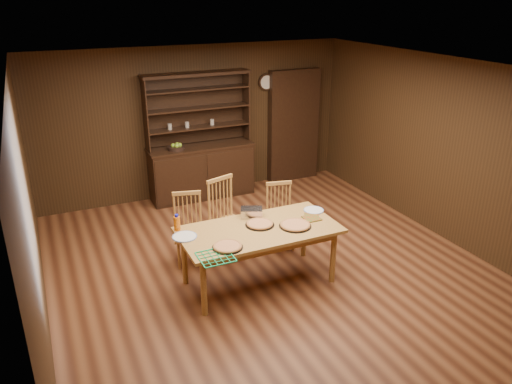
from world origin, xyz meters
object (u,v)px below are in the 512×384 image
china_hutch (201,164)px  chair_left (188,226)px  dining_table (259,234)px  chair_center (225,214)px  chair_right (280,213)px  juice_bottle (177,223)px

china_hutch → chair_left: 2.29m
dining_table → chair_center: bearing=95.8°
china_hutch → dining_table: size_ratio=1.13×
china_hutch → chair_right: china_hutch is taller
chair_center → juice_bottle: (-0.82, -0.53, 0.26)m
china_hutch → chair_left: bearing=-113.0°
chair_center → dining_table: bearing=-102.5°
chair_center → china_hutch: bearing=61.9°
dining_table → china_hutch: bearing=84.8°
china_hutch → chair_right: 2.26m
chair_left → chair_center: (0.53, 0.01, 0.07)m
china_hutch → juice_bottle: (-1.18, -2.63, 0.25)m
chair_left → chair_right: chair_left is taller
china_hutch → chair_left: size_ratio=2.23×
china_hutch → chair_center: bearing=-99.9°
china_hutch → chair_right: (0.42, -2.22, -0.10)m
china_hutch → dining_table: 3.02m
china_hutch → dining_table: china_hutch is taller
china_hutch → chair_right: bearing=-79.4°
chair_left → chair_right: (1.31, -0.11, -0.02)m
dining_table → juice_bottle: bearing=157.6°
chair_left → china_hutch: bearing=81.4°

